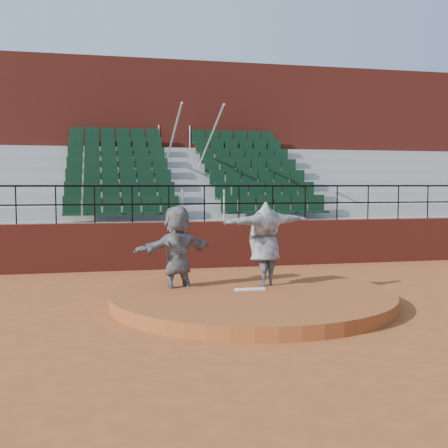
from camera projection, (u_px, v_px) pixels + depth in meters
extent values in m
plane|color=#9D4E23|center=(252.00, 304.00, 10.97)|extent=(90.00, 90.00, 0.00)
cylinder|color=#954A21|center=(252.00, 298.00, 10.96)|extent=(5.50, 5.50, 0.25)
cube|color=white|center=(250.00, 289.00, 11.10)|extent=(0.60, 0.15, 0.03)
cube|color=maroon|center=(204.00, 245.00, 15.79)|extent=(24.00, 0.30, 1.30)
cylinder|color=black|center=(204.00, 186.00, 15.68)|extent=(24.00, 0.05, 0.05)
cylinder|color=black|center=(204.00, 204.00, 15.71)|extent=(24.00, 0.04, 0.04)
cylinder|color=black|center=(16.00, 205.00, 14.61)|extent=(0.04, 0.04, 1.00)
cylinder|color=black|center=(56.00, 205.00, 14.83)|extent=(0.04, 0.04, 1.00)
cylinder|color=black|center=(95.00, 205.00, 15.05)|extent=(0.04, 0.04, 1.00)
cylinder|color=black|center=(132.00, 204.00, 15.27)|extent=(0.04, 0.04, 1.00)
cylinder|color=black|center=(169.00, 204.00, 15.49)|extent=(0.04, 0.04, 1.00)
cylinder|color=black|center=(204.00, 204.00, 15.71)|extent=(0.04, 0.04, 1.00)
cylinder|color=black|center=(239.00, 203.00, 15.93)|extent=(0.04, 0.04, 1.00)
cylinder|color=black|center=(273.00, 203.00, 16.15)|extent=(0.04, 0.04, 1.00)
cylinder|color=black|center=(305.00, 203.00, 16.37)|extent=(0.04, 0.04, 1.00)
cylinder|color=black|center=(337.00, 203.00, 16.59)|extent=(0.04, 0.04, 1.00)
cylinder|color=black|center=(368.00, 202.00, 16.81)|extent=(0.04, 0.04, 1.00)
cylinder|color=black|center=(398.00, 202.00, 17.03)|extent=(0.04, 0.04, 1.00)
cylinder|color=black|center=(428.00, 202.00, 17.25)|extent=(0.04, 0.04, 1.00)
cube|color=gray|center=(201.00, 242.00, 16.35)|extent=(24.00, 0.85, 1.30)
cube|color=black|center=(122.00, 209.00, 15.79)|extent=(3.30, 0.48, 0.72)
cube|color=black|center=(275.00, 207.00, 16.78)|extent=(3.30, 0.48, 0.72)
cube|color=gray|center=(196.00, 233.00, 17.16)|extent=(24.00, 0.85, 1.70)
cube|color=black|center=(121.00, 194.00, 16.59)|extent=(3.30, 0.48, 0.72)
cube|color=black|center=(266.00, 193.00, 17.58)|extent=(3.30, 0.48, 0.72)
cube|color=gray|center=(191.00, 225.00, 17.98)|extent=(24.00, 0.85, 2.10)
cube|color=black|center=(119.00, 181.00, 17.39)|extent=(3.30, 0.48, 0.72)
cube|color=black|center=(259.00, 181.00, 18.38)|extent=(3.30, 0.48, 0.72)
cube|color=gray|center=(187.00, 217.00, 18.79)|extent=(24.00, 0.85, 2.50)
cube|color=black|center=(118.00, 168.00, 18.19)|extent=(3.30, 0.48, 0.72)
cube|color=black|center=(252.00, 169.00, 19.18)|extent=(3.30, 0.48, 0.72)
cube|color=gray|center=(183.00, 210.00, 19.60)|extent=(24.00, 0.85, 2.90)
cube|color=black|center=(117.00, 157.00, 18.99)|extent=(3.30, 0.48, 0.72)
cube|color=black|center=(245.00, 159.00, 19.98)|extent=(3.30, 0.48, 0.72)
cube|color=gray|center=(180.00, 203.00, 20.42)|extent=(24.00, 0.85, 3.30)
cube|color=black|center=(116.00, 147.00, 19.79)|extent=(3.30, 0.48, 0.72)
cube|color=black|center=(240.00, 149.00, 20.78)|extent=(3.30, 0.48, 0.72)
cube|color=gray|center=(176.00, 197.00, 21.23)|extent=(24.00, 0.85, 3.70)
cube|color=black|center=(115.00, 138.00, 20.59)|extent=(3.30, 0.48, 0.72)
cube|color=black|center=(234.00, 140.00, 21.58)|extent=(3.30, 0.48, 0.72)
cylinder|color=silver|center=(169.00, 152.00, 18.51)|extent=(0.06, 5.97, 2.46)
cylinder|color=silver|center=(204.00, 153.00, 18.77)|extent=(0.06, 5.97, 2.46)
cube|color=maroon|center=(170.00, 155.00, 22.98)|extent=(24.00, 3.00, 7.10)
imported|color=black|center=(265.00, 244.00, 11.58)|extent=(2.20, 1.24, 1.73)
imported|color=black|center=(177.00, 252.00, 11.39)|extent=(1.86, 1.26, 1.92)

